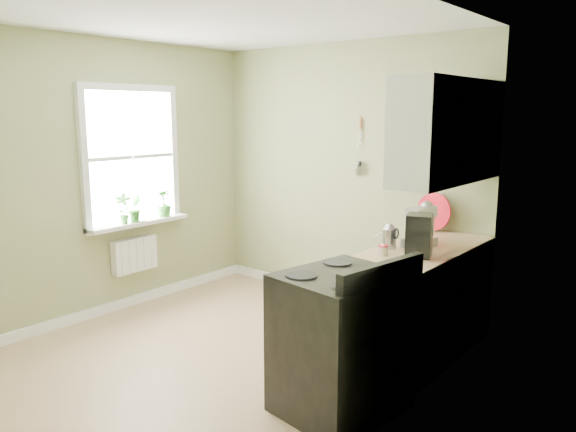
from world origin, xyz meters
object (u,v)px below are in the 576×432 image
Objects in this scene: kettle at (389,236)px; coffee_maker at (419,236)px; stove at (341,342)px; stand_mixer at (421,228)px.

kettle is 0.32m from coffee_maker.
kettle is (-0.20, 0.98, 0.53)m from stove.
stove is at bearing -88.20° from stand_mixer.
coffee_maker is (0.30, -0.08, 0.05)m from kettle.
stand_mixer reaches higher than coffee_maker.
stand_mixer is at bearing 91.80° from stove.
stand_mixer is 1.77× the size of kettle.
stove is 1.13m from kettle.
coffee_maker is at bearing 83.76° from stove.
stand_mixer is at bearing 54.58° from kettle.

